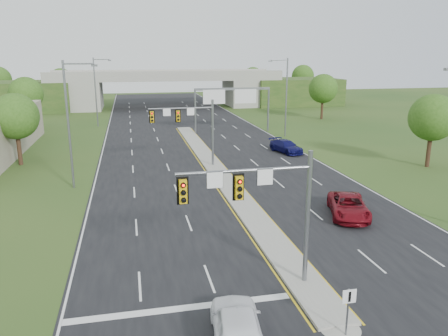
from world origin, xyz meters
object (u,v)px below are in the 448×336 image
Objects in this scene: signal_mast_far at (191,123)px; sign_gantry at (232,98)px; overpass at (166,91)px; car_white at (237,327)px; signal_mast_near at (265,200)px; car_far_b at (286,146)px; car_far_a at (349,206)px; keep_right_sign at (348,305)px.

sign_gantry is (8.95, 19.99, 0.51)m from signal_mast_far.
car_white is (-4.58, -84.15, -2.68)m from overpass.
signal_mast_near is 1.00× the size of signal_mast_far.
sign_gantry is 50.54m from car_white.
signal_mast_far reaches higher than car_white.
signal_mast_far is 0.60× the size of sign_gantry.
car_far_b is at bearing -78.95° from overpass.
signal_mast_far is 29.42m from car_white.
car_white reaches higher than car_far_b.
sign_gantry is at bearing -95.02° from car_white.
sign_gantry is at bearing 78.75° from signal_mast_near.
car_far_b is (12.11, 29.67, -3.97)m from signal_mast_near.
car_white is 0.91× the size of car_far_a.
car_far_a is at bearing -84.54° from overpass.
overpass is (0.00, 84.53, 2.04)m from keep_right_sign.
signal_mast_near is 6.07m from car_white.
signal_mast_far is at bearing -86.65° from car_white.
overpass is at bearing 114.18° from car_far_a.
car_far_b is at bearing -78.35° from sign_gantry.
signal_mast_near is 3.18× the size of keep_right_sign.
overpass is at bearing 88.38° from signal_mast_near.
signal_mast_near is at bearing -101.25° from sign_gantry.
car_white is (-11.27, -49.07, -4.36)m from sign_gantry.
signal_mast_near is at bearing -111.72° from car_white.
signal_mast_near is 5.94m from keep_right_sign.
signal_mast_near is 32.29m from car_far_b.
car_white is at bearing -102.93° from sign_gantry.
car_far_b is at bearing 67.80° from signal_mast_near.
signal_mast_near reaches higher than car_white.
overpass is 15.68× the size of car_far_b.
sign_gantry reaches higher than car_far_a.
overpass is at bearing 100.79° from sign_gantry.
car_far_b is (12.11, 4.67, -3.97)m from signal_mast_far.
overpass reaches higher than car_white.
overpass reaches higher than signal_mast_near.
car_far_b is at bearing 73.91° from keep_right_sign.
signal_mast_far is 21.91m from sign_gantry.
car_far_a is at bearing 62.05° from keep_right_sign.
overpass reaches higher than sign_gantry.
signal_mast_near is 1.37× the size of car_far_b.
car_white is 36.70m from car_far_b.
keep_right_sign reaches higher than car_far_a.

